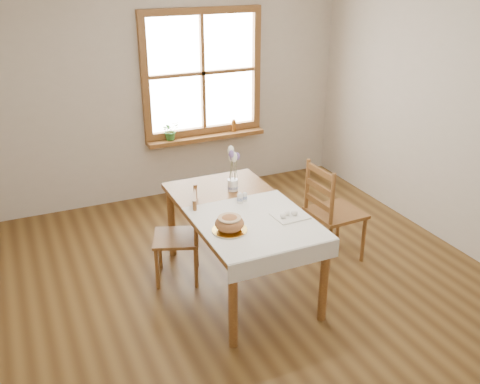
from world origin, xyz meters
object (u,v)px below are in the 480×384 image
Objects in this scene: dining_table at (240,217)px; flower_vase at (233,186)px; bread_plate at (230,230)px; chair_left at (176,236)px; chair_right at (336,211)px.

flower_vase is at bearing 75.99° from dining_table.
bread_plate reaches higher than dining_table.
dining_table is 0.45m from bread_plate.
flower_vase is at bearing 113.86° from chair_left.
chair_left reaches higher than bread_plate.
chair_left reaches higher than dining_table.
chair_left is 0.68m from flower_vase.
chair_right is (1.50, -0.26, 0.07)m from chair_left.
chair_right is 9.33× the size of flower_vase.
chair_left is 1.52m from chair_right.
bread_plate is at bearing 39.14° from chair_left.
chair_left is 8.05× the size of flower_vase.
flower_vase reaches higher than dining_table.
chair_left is at bearing 77.08° from chair_right.
chair_right is (1.02, 0.06, -0.17)m from dining_table.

